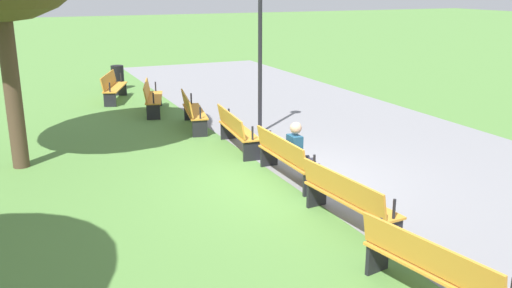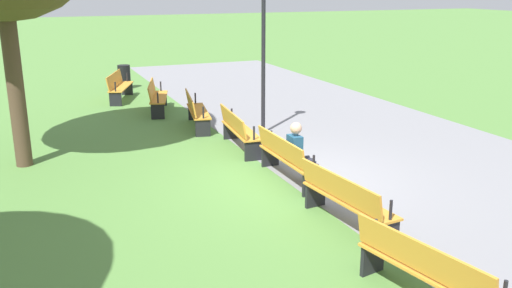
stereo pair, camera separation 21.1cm
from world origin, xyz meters
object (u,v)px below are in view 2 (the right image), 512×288
at_px(bench_1, 156,96).
at_px(bench_2, 196,110).
at_px(bench_6, 426,270).
at_px(lamp_post, 263,29).
at_px(bench_3, 238,129).
at_px(bench_5, 345,199).
at_px(trash_bin, 124,77).
at_px(bench_4, 287,157).
at_px(person_seated, 299,151).
at_px(bench_0, 119,86).

distance_m(bench_1, bench_2, 2.31).
xyz_separation_m(bench_6, lamp_post, (-8.04, 1.43, 2.12)).
bearing_deg(bench_3, bench_1, -164.15).
relative_size(bench_5, lamp_post, 0.54).
bearing_deg(trash_bin, bench_4, 5.99).
height_order(bench_3, bench_5, same).
height_order(bench_3, bench_6, same).
relative_size(bench_4, trash_bin, 2.28).
bearing_deg(bench_4, bench_5, -2.64).
distance_m(person_seated, trash_bin, 11.39).
bearing_deg(bench_5, bench_1, 179.97).
bearing_deg(person_seated, bench_6, -7.43).
bearing_deg(bench_5, bench_3, 174.70).
relative_size(bench_2, lamp_post, 0.54).
bearing_deg(trash_bin, bench_3, 6.87).
bearing_deg(bench_3, person_seated, 10.93).
relative_size(bench_2, person_seated, 1.67).
bearing_deg(bench_3, bench_6, 2.67).
bearing_deg(lamp_post, bench_6, -10.06).
bearing_deg(bench_3, lamp_post, 140.97).
distance_m(bench_6, trash_bin, 15.69).
distance_m(bench_0, person_seated, 9.46).
bearing_deg(bench_5, person_seated, 167.79).
distance_m(bench_2, bench_5, 6.92).
bearing_deg(bench_1, bench_0, -145.63).
bearing_deg(lamp_post, trash_bin, -164.16).
bearing_deg(trash_bin, bench_2, 6.50).
bearing_deg(bench_6, person_seated, 161.96).
relative_size(bench_6, person_seated, 1.67).
bearing_deg(bench_0, person_seated, 32.36).
bearing_deg(lamp_post, bench_3, -44.34).
height_order(bench_1, lamp_post, lamp_post).
bearing_deg(bench_4, bench_3, -177.36).
bearing_deg(bench_5, bench_0, -177.39).
bearing_deg(bench_1, lamp_post, 45.76).
relative_size(bench_0, bench_6, 0.99).
bearing_deg(bench_0, trash_bin, -173.20).
relative_size(bench_1, lamp_post, 0.54).
distance_m(lamp_post, trash_bin, 8.22).
xyz_separation_m(bench_6, trash_bin, (-15.67, -0.74, -0.05)).
bearing_deg(person_seated, bench_0, -168.85).
distance_m(bench_5, bench_6, 2.31).
xyz_separation_m(bench_0, lamp_post, (5.60, 2.69, 2.12)).
distance_m(bench_0, bench_2, 4.62).
relative_size(bench_0, lamp_post, 0.54).
bearing_deg(bench_3, bench_2, -166.79).
relative_size(bench_1, trash_bin, 2.34).
distance_m(bench_5, person_seated, 2.09).
bearing_deg(lamp_post, bench_1, -150.14).
distance_m(bench_3, person_seated, 2.56).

